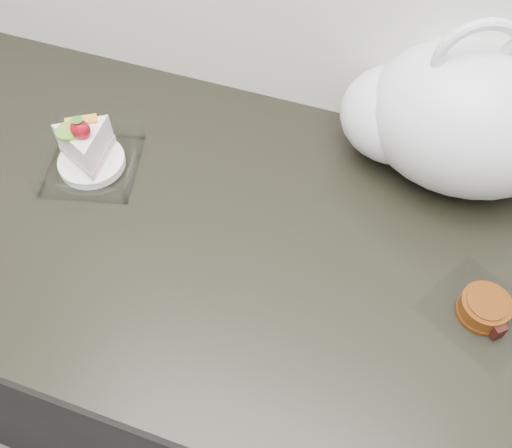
# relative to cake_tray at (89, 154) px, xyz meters

# --- Properties ---
(counter) EXTENTS (2.04, 0.64, 0.90)m
(counter) POSITION_rel_cake_tray_xyz_m (0.27, -0.05, -0.48)
(counter) COLOR black
(counter) RESTS_ON ground
(cake_tray) EXTENTS (0.18, 0.18, 0.12)m
(cake_tray) POSITION_rel_cake_tray_xyz_m (0.00, 0.00, 0.00)
(cake_tray) COLOR white
(cake_tray) RESTS_ON counter
(mooncake_wrap) EXTENTS (0.18, 0.18, 0.03)m
(mooncake_wrap) POSITION_rel_cake_tray_xyz_m (0.65, -0.06, -0.02)
(mooncake_wrap) COLOR white
(mooncake_wrap) RESTS_ON counter
(plastic_bag) EXTENTS (0.39, 0.30, 0.29)m
(plastic_bag) POSITION_rel_cake_tray_xyz_m (0.55, 0.19, 0.08)
(plastic_bag) COLOR white
(plastic_bag) RESTS_ON counter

